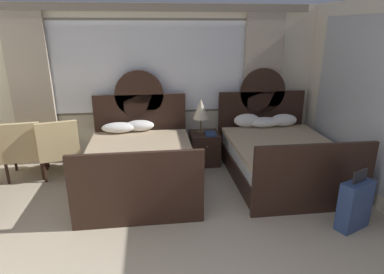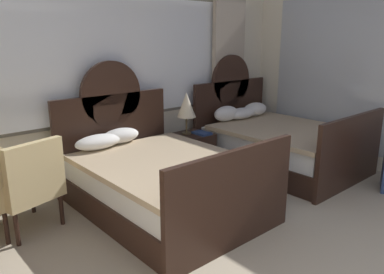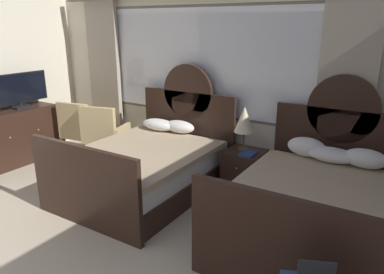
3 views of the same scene
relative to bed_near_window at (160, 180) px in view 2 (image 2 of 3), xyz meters
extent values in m
cube|color=beige|center=(0.22, 1.21, 0.99)|extent=(5.90, 0.07, 2.70)
cube|color=#646054|center=(0.22, 1.17, 1.29)|extent=(3.66, 0.02, 1.62)
cube|color=white|center=(0.22, 1.16, 1.29)|extent=(3.58, 0.02, 1.54)
cube|color=tan|center=(2.21, 1.07, 0.94)|extent=(0.67, 0.08, 2.60)
cube|color=#B2B7BC|center=(3.16, -0.91, 0.99)|extent=(0.01, 3.34, 2.27)
cube|color=black|center=(0.00, -0.05, -0.21)|extent=(1.52, 2.05, 0.30)
cube|color=white|center=(0.00, -0.05, 0.08)|extent=(1.46, 1.95, 0.26)
cube|color=tan|center=(0.00, -0.13, 0.24)|extent=(1.56, 1.85, 0.06)
cube|color=black|center=(0.00, 1.01, 0.25)|extent=(1.60, 0.06, 1.21)
cylinder|color=black|center=(0.00, 1.01, 0.86)|extent=(0.83, 0.06, 0.83)
cube|color=black|center=(0.00, -1.10, 0.13)|extent=(1.60, 0.06, 0.96)
ellipsoid|color=white|center=(-0.35, 0.75, 0.35)|extent=(0.58, 0.28, 0.17)
ellipsoid|color=white|center=(-0.01, 0.80, 0.36)|extent=(0.50, 0.26, 0.19)
cube|color=black|center=(2.21, -0.05, -0.21)|extent=(1.52, 2.05, 0.30)
cube|color=white|center=(2.21, -0.05, 0.08)|extent=(1.46, 1.95, 0.26)
cube|color=tan|center=(2.21, -0.13, 0.24)|extent=(1.56, 1.85, 0.06)
cube|color=black|center=(2.21, 1.01, 0.25)|extent=(1.60, 0.06, 1.21)
cylinder|color=black|center=(2.21, 1.01, 0.86)|extent=(0.83, 0.06, 0.83)
cube|color=black|center=(2.21, -1.10, 0.13)|extent=(1.60, 0.06, 0.96)
ellipsoid|color=white|center=(1.89, 0.79, 0.39)|extent=(0.47, 0.25, 0.24)
ellipsoid|color=white|center=(2.20, 0.75, 0.35)|extent=(0.59, 0.29, 0.18)
ellipsoid|color=white|center=(2.56, 0.76, 0.38)|extent=(0.48, 0.29, 0.22)
cube|color=black|center=(1.11, 0.71, -0.07)|extent=(0.50, 0.50, 0.56)
sphere|color=tan|center=(1.11, 0.45, 0.05)|extent=(0.02, 0.02, 0.02)
cylinder|color=brown|center=(1.05, 0.77, 0.22)|extent=(0.14, 0.14, 0.02)
cylinder|color=brown|center=(1.05, 0.77, 0.34)|extent=(0.03, 0.03, 0.23)
cone|color=beige|center=(1.05, 0.77, 0.63)|extent=(0.27, 0.27, 0.35)
cube|color=navy|center=(1.20, 0.61, 0.22)|extent=(0.18, 0.26, 0.03)
cube|color=tan|center=(-1.31, 0.58, 0.04)|extent=(0.74, 0.74, 0.10)
cube|color=tan|center=(-1.24, 0.32, 0.34)|extent=(0.60, 0.23, 0.52)
cube|color=tan|center=(-1.04, 0.65, 0.17)|extent=(0.20, 0.54, 0.16)
cylinder|color=black|center=(-1.13, 0.88, -0.18)|extent=(0.04, 0.04, 0.34)
cylinder|color=black|center=(-1.00, 0.40, -0.18)|extent=(0.04, 0.04, 0.34)
cylinder|color=black|center=(-1.48, 0.27, -0.18)|extent=(0.04, 0.04, 0.34)
cylinder|color=black|center=(-1.55, 0.36, -0.18)|extent=(0.04, 0.04, 0.34)
camera|label=1|loc=(0.21, -4.62, 1.97)|focal=30.46mm
camera|label=2|loc=(-2.35, -3.21, 1.57)|focal=35.25mm
camera|label=3|loc=(2.92, -3.54, 1.84)|focal=33.87mm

